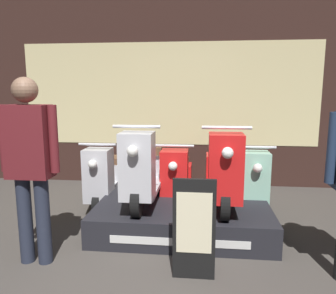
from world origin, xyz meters
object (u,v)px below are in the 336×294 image
object	(u,v)px
price_sign_board	(194,229)
person_left_browsing	(30,158)
scooter_backrow_0	(110,177)
scooter_display_right	(222,172)
scooter_display_left	(146,170)
scooter_backrow_2	(248,181)
scooter_backrow_1	(177,179)

from	to	relation	value
price_sign_board	person_left_browsing	bearing A→B (deg)	175.38
scooter_backrow_0	scooter_display_right	bearing A→B (deg)	-26.50
scooter_display_left	person_left_browsing	size ratio (longest dim) A/B	0.89
scooter_display_left	scooter_backrow_2	size ratio (longest dim) A/B	1.00
price_sign_board	scooter_backrow_1	bearing A→B (deg)	98.78
scooter_backrow_0	scooter_backrow_1	size ratio (longest dim) A/B	1.00
scooter_backrow_1	scooter_backrow_2	world-z (taller)	same
scooter_backrow_1	person_left_browsing	xyz separation A→B (m)	(-1.20, -1.73, 0.63)
scooter_backrow_2	person_left_browsing	bearing A→B (deg)	-141.68
scooter_backrow_1	price_sign_board	xyz separation A→B (m)	(0.29, -1.85, 0.08)
scooter_display_right	person_left_browsing	size ratio (longest dim) A/B	0.89
scooter_display_left	scooter_backrow_0	world-z (taller)	scooter_display_left
scooter_display_right	person_left_browsing	xyz separation A→B (m)	(-1.78, -0.95, 0.32)
scooter_backrow_0	person_left_browsing	size ratio (longest dim) A/B	0.89
person_left_browsing	price_sign_board	world-z (taller)	person_left_browsing
scooter_display_left	price_sign_board	size ratio (longest dim) A/B	1.74
scooter_backrow_2	scooter_display_left	bearing A→B (deg)	-149.07
scooter_display_left	scooter_display_right	distance (m)	0.89
scooter_display_left	price_sign_board	world-z (taller)	scooter_display_left
scooter_backrow_0	price_sign_board	world-z (taller)	scooter_backrow_0
scooter_backrow_1	scooter_backrow_2	bearing A→B (deg)	0.00
person_left_browsing	scooter_display_right	bearing A→B (deg)	28.14
scooter_backrow_0	person_left_browsing	xyz separation A→B (m)	(-0.22, -1.73, 0.63)
scooter_backrow_0	scooter_display_left	bearing A→B (deg)	-49.24
scooter_display_left	scooter_backrow_2	world-z (taller)	scooter_display_left
scooter_display_right	scooter_backrow_1	bearing A→B (deg)	126.50
scooter_backrow_2	price_sign_board	distance (m)	1.98
person_left_browsing	price_sign_board	bearing A→B (deg)	-4.62
scooter_display_left	scooter_backrow_0	bearing A→B (deg)	130.76
scooter_backrow_2	price_sign_board	bearing A→B (deg)	-110.68
scooter_display_right	person_left_browsing	world-z (taller)	person_left_browsing
scooter_display_right	scooter_backrow_0	world-z (taller)	scooter_display_right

